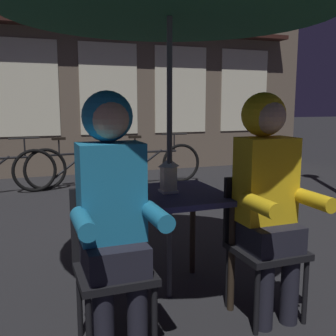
{
  "coord_description": "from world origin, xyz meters",
  "views": [
    {
      "loc": [
        -0.9,
        -2.42,
        1.33
      ],
      "look_at": [
        0.0,
        0.03,
        0.9
      ],
      "focal_mm": 42.24,
      "sensor_mm": 36.0,
      "label": 1
    }
  ],
  "objects": [
    {
      "name": "person_left_hooded",
      "position": [
        -0.48,
        -0.43,
        0.85
      ],
      "size": [
        0.45,
        0.56,
        1.4
      ],
      "color": "black",
      "rests_on": "ground_plane"
    },
    {
      "name": "ground_plane",
      "position": [
        0.0,
        0.0,
        0.0
      ],
      "size": [
        60.0,
        60.0,
        0.0
      ],
      "primitive_type": "plane",
      "color": "#232326"
    },
    {
      "name": "person_right_hooded",
      "position": [
        0.48,
        -0.43,
        0.85
      ],
      "size": [
        0.45,
        0.56,
        1.4
      ],
      "color": "black",
      "rests_on": "ground_plane"
    },
    {
      "name": "lantern",
      "position": [
        0.0,
        0.02,
        0.86
      ],
      "size": [
        0.11,
        0.11,
        0.23
      ],
      "color": "white",
      "rests_on": "cafe_table"
    },
    {
      "name": "chair_left",
      "position": [
        -0.48,
        -0.37,
        0.49
      ],
      "size": [
        0.4,
        0.4,
        0.87
      ],
      "color": "black",
      "rests_on": "ground_plane"
    },
    {
      "name": "chair_right",
      "position": [
        0.48,
        -0.37,
        0.49
      ],
      "size": [
        0.4,
        0.4,
        0.87
      ],
      "color": "black",
      "rests_on": "ground_plane"
    },
    {
      "name": "cafe_table",
      "position": [
        0.0,
        0.0,
        0.64
      ],
      "size": [
        0.72,
        0.72,
        0.74
      ],
      "color": "navy",
      "rests_on": "ground_plane"
    },
    {
      "name": "bicycle_third",
      "position": [
        -0.1,
        3.93,
        0.35
      ],
      "size": [
        1.67,
        0.33,
        0.84
      ],
      "color": "black",
      "rests_on": "ground_plane"
    },
    {
      "name": "shopfront_building",
      "position": [
        -0.06,
        5.4,
        3.09
      ],
      "size": [
        10.0,
        0.93,
        6.2
      ],
      "color": "#6B5B4C",
      "rests_on": "ground_plane"
    },
    {
      "name": "bicycle_fourth",
      "position": [
        1.09,
        3.77,
        0.35
      ],
      "size": [
        1.68,
        0.14,
        0.84
      ],
      "color": "black",
      "rests_on": "ground_plane"
    }
  ]
}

